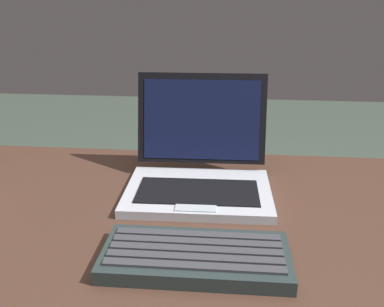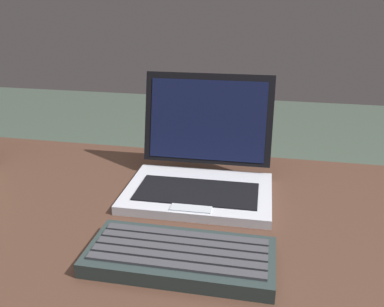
{
  "view_description": "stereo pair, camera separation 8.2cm",
  "coord_description": "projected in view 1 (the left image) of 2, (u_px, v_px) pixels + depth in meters",
  "views": [
    {
      "loc": [
        -0.03,
        -0.7,
        1.16
      ],
      "look_at": [
        -0.1,
        0.07,
        0.85
      ],
      "focal_mm": 38.16,
      "sensor_mm": 36.0,
      "label": 1
    },
    {
      "loc": [
        0.05,
        -0.68,
        1.16
      ],
      "look_at": [
        -0.1,
        0.07,
        0.85
      ],
      "focal_mm": 38.16,
      "sensor_mm": 36.0,
      "label": 2
    }
  ],
  "objects": [
    {
      "name": "laptop_front",
      "position": [
        199.0,
        168.0,
        0.88
      ],
      "size": [
        0.31,
        0.27,
        0.23
      ],
      "color": "#B2B5BF",
      "rests_on": "desk"
    },
    {
      "name": "external_keyboard",
      "position": [
        196.0,
        256.0,
        0.65
      ],
      "size": [
        0.3,
        0.14,
        0.03
      ],
      "color": "#24302F",
      "rests_on": "desk"
    },
    {
      "name": "desk",
      "position": [
        240.0,
        266.0,
        0.83
      ],
      "size": [
        1.66,
        0.66,
        0.75
      ],
      "color": "#432B20",
      "rests_on": "ground"
    }
  ]
}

